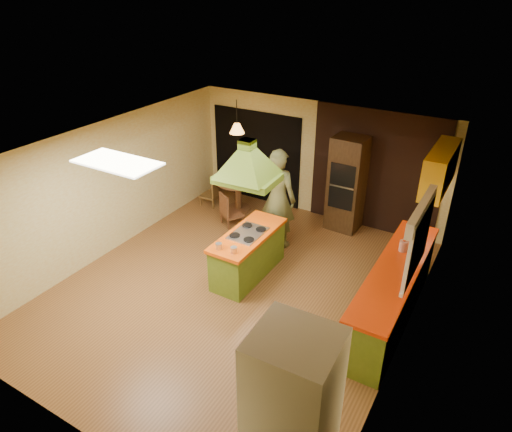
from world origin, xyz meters
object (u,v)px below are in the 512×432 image
Objects in this scene: canister_large at (411,233)px; man at (278,198)px; kitchen_island at (248,254)px; refrigerator at (292,413)px; dining_table at (238,189)px; wall_oven at (347,184)px.

man is at bearing 178.10° from canister_large.
refrigerator is at bearing -51.79° from kitchen_island.
refrigerator is at bearing -52.74° from dining_table.
canister_large is (2.45, 1.09, 0.60)m from kitchen_island.
man reaches higher than refrigerator.
kitchen_island is at bearing -105.94° from wall_oven.
man is at bearing -121.58° from wall_oven.
kitchen_island is 0.83× the size of wall_oven.
canister_large is at bearing -37.85° from wall_oven.
dining_table is at bearing 126.61° from kitchen_island.
kitchen_island is at bearing 91.40° from man.
kitchen_island reaches higher than dining_table.
canister_large is (2.50, -0.08, 0.03)m from man.
man is 10.22× the size of canister_large.
man is 1.57m from wall_oven.
kitchen_island is 2.52m from dining_table.
man is 1.03× the size of refrigerator.
man is 4.74m from refrigerator.
canister_large is (3.94, -0.94, 0.50)m from dining_table.
canister_large is at bearing -13.44° from dining_table.
refrigerator is 6.27m from dining_table.
wall_oven is (0.89, 1.30, 0.00)m from man.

